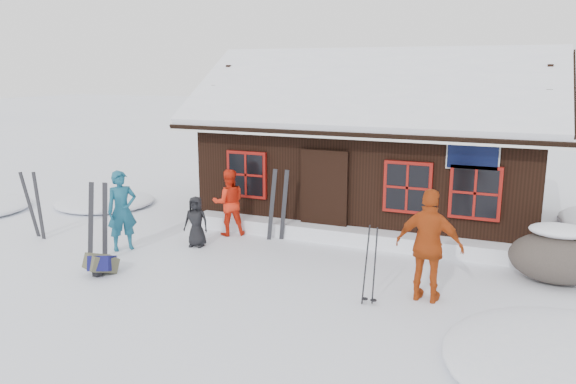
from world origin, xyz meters
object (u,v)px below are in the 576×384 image
object	(u,v)px
skier_orange_left	(229,202)
ski_pair_left	(98,224)
ski_poles	(370,267)
skier_orange_right	(429,246)
skier_teal	(122,211)
boulder	(557,256)
skier_crouched	(196,222)
backpack_olive	(101,267)
backpack_blue	(102,267)

from	to	relation	value
skier_orange_left	ski_pair_left	size ratio (longest dim) A/B	0.92
skier_orange_left	ski_poles	size ratio (longest dim) A/B	1.13
skier_orange_left	skier_orange_right	world-z (taller)	skier_orange_right
skier_teal	boulder	bearing A→B (deg)	-41.95
boulder	ski_pair_left	xyz separation A→B (m)	(-8.55, -2.35, 0.30)
skier_crouched	backpack_olive	bearing A→B (deg)	-118.47
ski_poles	boulder	bearing A→B (deg)	38.26
backpack_blue	backpack_olive	world-z (taller)	backpack_olive
boulder	backpack_olive	distance (m)	8.55
skier_crouched	backpack_olive	size ratio (longest dim) A/B	2.13
skier_orange_left	ski_poles	bearing A→B (deg)	112.46
backpack_olive	boulder	bearing A→B (deg)	41.46
ski_poles	ski_pair_left	bearing A→B (deg)	-179.53
skier_crouched	ski_pair_left	size ratio (longest dim) A/B	0.66
skier_orange_right	boulder	world-z (taller)	skier_orange_right
ski_pair_left	backpack_blue	bearing A→B (deg)	-72.69
boulder	skier_teal	bearing A→B (deg)	-170.00
ski_pair_left	backpack_blue	world-z (taller)	ski_pair_left
ski_poles	skier_orange_right	bearing A→B (deg)	31.72
skier_crouched	boulder	xyz separation A→B (m)	(7.26, 0.71, -0.07)
skier_orange_right	ski_poles	xyz separation A→B (m)	(-0.86, -0.53, -0.31)
backpack_blue	backpack_olive	distance (m)	0.02
skier_orange_right	boulder	distance (m)	2.75
skier_crouched	backpack_olive	distance (m)	2.37
backpack_olive	skier_orange_right	bearing A→B (deg)	32.38
skier_teal	skier_crouched	world-z (taller)	skier_teal
skier_orange_left	skier_crouched	bearing A→B (deg)	42.61
skier_teal	skier_crouched	xyz separation A→B (m)	(1.35, 0.81, -0.31)
ski_pair_left	backpack_olive	xyz separation A→B (m)	(0.52, -0.57, -0.66)
boulder	backpack_blue	distance (m)	8.53
skier_orange_left	boulder	distance (m)	7.04
skier_orange_left	backpack_olive	world-z (taller)	skier_orange_left
skier_teal	skier_orange_left	distance (m)	2.46
ski_poles	backpack_olive	bearing A→B (deg)	-173.14
backpack_olive	ski_pair_left	bearing A→B (deg)	153.95
ski_pair_left	skier_teal	bearing A→B (deg)	67.72
skier_orange_right	backpack_blue	xyz separation A→B (m)	(-5.95, -1.14, -0.83)
skier_orange_right	skier_crouched	bearing A→B (deg)	-6.35
skier_teal	boulder	xyz separation A→B (m)	(8.61, 1.52, -0.37)
skier_orange_right	ski_poles	distance (m)	1.06
skier_orange_right	backpack_blue	size ratio (longest dim) A/B	3.67
ski_pair_left	skier_orange_left	bearing A→B (deg)	34.06
boulder	ski_poles	xyz separation A→B (m)	(-2.92, -2.30, 0.16)
skier_teal	backpack_blue	xyz separation A→B (m)	(0.60, -1.39, -0.73)
skier_crouched	skier_teal	bearing A→B (deg)	-158.33
skier_orange_right	skier_crouched	distance (m)	5.33
skier_orange_right	skier_teal	bearing A→B (deg)	2.97
skier_crouched	ski_poles	size ratio (longest dim) A/B	0.81
ski_poles	skier_teal	bearing A→B (deg)	172.16
ski_pair_left	backpack_olive	world-z (taller)	ski_pair_left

